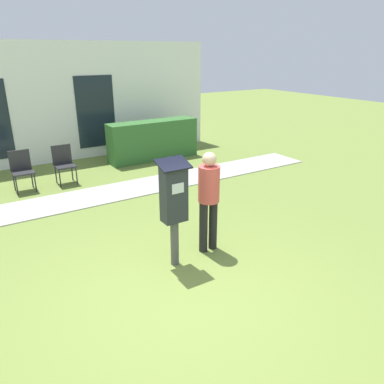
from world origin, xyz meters
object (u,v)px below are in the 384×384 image
Objects in this scene: person_standing at (209,194)px; outdoor_chair_left at (22,167)px; parking_meter at (174,200)px; outdoor_chair_middle at (64,161)px.

person_standing is 1.76× the size of outdoor_chair_left.
outdoor_chair_left is (-1.30, 4.51, -0.49)m from parking_meter.
outdoor_chair_left is at bearing 178.70° from outdoor_chair_middle.
parking_meter is at bearing -148.82° from person_standing.
person_standing is at bearing -78.18° from outdoor_chair_middle.
person_standing is 4.56m from outdoor_chair_middle.
parking_meter is at bearing -76.84° from outdoor_chair_left.
outdoor_chair_left is at bearing 136.90° from person_standing.
person_standing is (0.65, 0.09, -0.09)m from parking_meter.
outdoor_chair_left and outdoor_chair_middle have the same top height.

